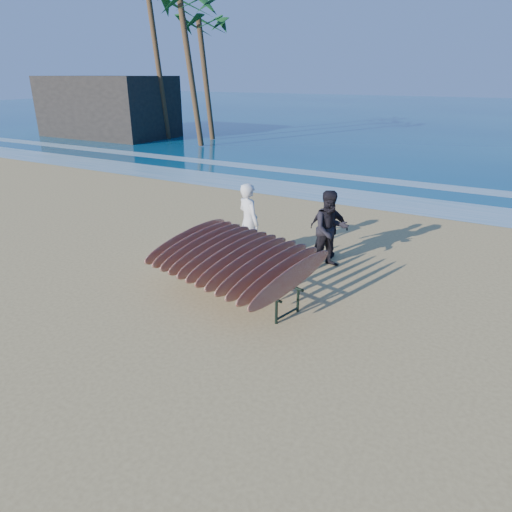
% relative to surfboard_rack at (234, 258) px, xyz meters
% --- Properties ---
extents(ground, '(120.00, 120.00, 0.00)m').
position_rel_surfboard_rack_xyz_m(ground, '(0.49, -0.72, -0.83)').
color(ground, tan).
rests_on(ground, ground).
extents(ocean, '(160.00, 160.00, 0.00)m').
position_rel_surfboard_rack_xyz_m(ocean, '(0.49, 54.28, -0.82)').
color(ocean, navy).
rests_on(ocean, ground).
extents(foam_near, '(160.00, 160.00, 0.00)m').
position_rel_surfboard_rack_xyz_m(foam_near, '(0.49, 9.28, -0.82)').
color(foam_near, white).
rests_on(foam_near, ground).
extents(foam_far, '(160.00, 160.00, 0.00)m').
position_rel_surfboard_rack_xyz_m(foam_far, '(0.49, 12.78, -0.82)').
color(foam_far, white).
rests_on(foam_far, ground).
extents(surfboard_rack, '(3.65, 3.13, 1.29)m').
position_rel_surfboard_rack_xyz_m(surfboard_rack, '(0.00, 0.00, 0.00)').
color(surfboard_rack, black).
rests_on(surfboard_rack, ground).
extents(person_white, '(0.86, 0.75, 1.97)m').
position_rel_surfboard_rack_xyz_m(person_white, '(-0.75, 1.89, 0.15)').
color(person_white, silver).
rests_on(person_white, ground).
extents(person_dark_a, '(1.16, 1.16, 1.90)m').
position_rel_surfboard_rack_xyz_m(person_dark_a, '(1.19, 2.44, 0.12)').
color(person_dark_a, black).
rests_on(person_dark_a, ground).
extents(person_dark_b, '(1.00, 0.58, 1.61)m').
position_rel_surfboard_rack_xyz_m(person_dark_b, '(0.95, 3.02, -0.03)').
color(person_dark_b, black).
rests_on(person_dark_b, ground).
extents(building, '(9.69, 5.38, 4.31)m').
position_rel_surfboard_rack_xyz_m(building, '(-22.61, 18.14, 1.32)').
color(building, '#2D2823').
rests_on(building, ground).
extents(palm_left, '(5.20, 5.20, 8.90)m').
position_rel_surfboard_rack_xyz_m(palm_left, '(-13.51, 16.57, 7.20)').
color(palm_left, brown).
rests_on(palm_left, ground).
extents(palm_mid, '(5.20, 5.20, 8.20)m').
position_rel_surfboard_rack_xyz_m(palm_mid, '(-14.77, 19.85, 6.50)').
color(palm_mid, brown).
rests_on(palm_mid, ground).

